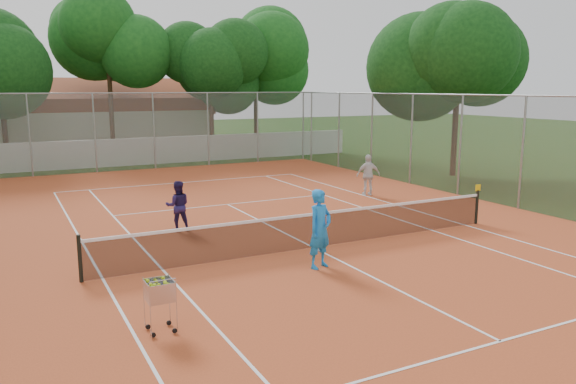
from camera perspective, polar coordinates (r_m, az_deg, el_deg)
name	(u,v)px	position (r m, az deg, el deg)	size (l,w,h in m)	color
ground	(313,248)	(15.22, 2.60, -5.74)	(120.00, 120.00, 0.00)	#1B3A0F
court_pad	(313,248)	(15.22, 2.60, -5.70)	(18.00, 34.00, 0.02)	#B64B23
court_lines	(313,248)	(15.21, 2.60, -5.66)	(10.98, 23.78, 0.01)	white
tennis_net	(314,230)	(15.08, 2.61, -3.88)	(11.88, 0.10, 0.98)	black
perimeter_fence	(314,175)	(14.78, 2.66, 1.72)	(18.00, 34.00, 4.00)	slate
boundary_wall	(146,151)	(32.68, -14.21, 4.05)	(26.00, 0.30, 1.50)	white
clubhouse	(83,118)	(42.05, -20.12, 7.10)	(16.40, 9.00, 4.40)	beige
tropical_trees	(131,75)	(35.43, -15.66, 11.35)	(29.00, 19.00, 10.00)	black
player_near	(320,229)	(13.35, 3.28, -3.76)	(0.69, 0.45, 1.90)	#197FDA
player_far_left	(178,206)	(17.18, -11.12, -1.38)	(0.73, 0.57, 1.51)	#211849
player_far_right	(368,175)	(22.60, 8.16, 1.72)	(0.96, 0.40, 1.64)	silver
ball_hopper	(160,304)	(10.26, -12.86, -11.04)	(0.50, 0.50, 1.03)	silver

